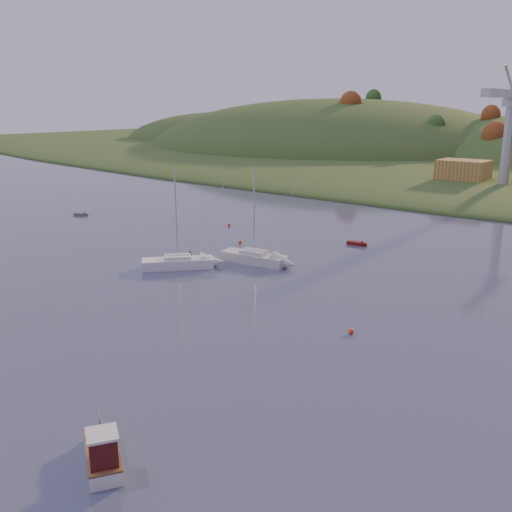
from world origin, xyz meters
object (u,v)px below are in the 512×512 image
Objects in this scene: fishing_boat at (101,447)px; red_tender at (360,244)px; grey_dinghy at (84,214)px; sailboat_far at (254,257)px; sailboat_near at (178,262)px; canoe at (190,261)px.

fishing_boat is 56.87m from red_tender.
red_tender reaches higher than grey_dinghy.
fishing_boat is 0.47× the size of sailboat_far.
red_tender is 1.07× the size of grey_dinghy.
fishing_boat is at bearing -98.47° from sailboat_near.
sailboat_near is at bearing -119.51° from red_tender.
sailboat_near is 0.98× the size of sailboat_far.
red_tender is (6.15, 16.97, -0.56)m from sailboat_far.
fishing_boat reaches higher than grey_dinghy.
sailboat_far is 4.09× the size of grey_dinghy.
canoe is 0.99× the size of grey_dinghy.
sailboat_near reaches higher than fishing_boat.
sailboat_near reaches higher than canoe.
grey_dinghy is (-50.94, -11.59, -0.01)m from red_tender.
grey_dinghy is (-64.44, 43.66, -0.60)m from fishing_boat.
sailboat_near is 9.86m from sailboat_far.
canoe is (-0.36, 2.56, -0.47)m from sailboat_near.
sailboat_near reaches higher than grey_dinghy.
canoe is 0.92× the size of red_tender.
sailboat_near is at bearing -18.14° from fishing_boat.
red_tender is (12.43, 22.28, -0.09)m from canoe.
sailboat_near is 27.63m from red_tender.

